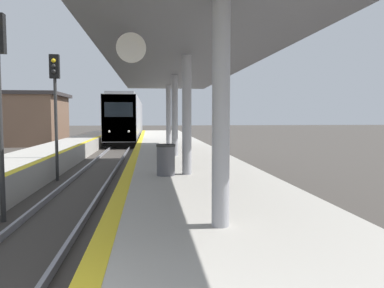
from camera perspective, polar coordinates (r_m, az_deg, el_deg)
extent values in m
cube|color=black|center=(40.37, -9.71, 1.04)|extent=(2.21, 21.51, 0.55)
cube|color=#99999E|center=(40.31, -9.74, 4.00)|extent=(2.60, 23.90, 3.62)
cube|color=gold|center=(28.47, -11.08, 3.90)|extent=(2.55, 0.16, 3.55)
cube|color=black|center=(28.41, -11.11, 5.18)|extent=(2.08, 0.06, 1.09)
cube|color=gray|center=(40.35, -9.78, 6.74)|extent=(2.21, 22.70, 0.24)
sphere|color=white|center=(28.50, -12.50, 1.88)|extent=(0.18, 0.18, 0.18)
sphere|color=white|center=(28.38, -9.63, 1.91)|extent=(0.18, 0.18, 0.18)
cylinder|color=#2D2D2D|center=(9.79, -27.15, 0.69)|extent=(0.12, 0.12, 3.93)
cylinder|color=#2D2D2D|center=(15.32, -19.99, 2.02)|extent=(0.12, 0.12, 3.93)
cube|color=black|center=(15.42, -20.22, 11.02)|extent=(0.36, 0.20, 0.90)
sphere|color=yellow|center=(15.32, -20.36, 11.83)|extent=(0.16, 0.16, 0.16)
sphere|color=black|center=(15.30, -20.34, 11.08)|extent=(0.16, 0.16, 0.16)
sphere|color=black|center=(15.27, -20.32, 10.32)|extent=(0.16, 0.16, 0.16)
cylinder|color=#99999E|center=(5.34, 4.43, 4.47)|extent=(0.25, 0.25, 3.22)
cylinder|color=#99999E|center=(10.18, -0.80, 4.37)|extent=(0.25, 0.25, 3.22)
cylinder|color=#99999E|center=(15.04, -2.65, 4.33)|extent=(0.25, 0.25, 3.22)
cylinder|color=#99999E|center=(19.91, -3.60, 4.31)|extent=(0.25, 0.25, 3.22)
cube|color=#515156|center=(12.73, -1.93, 12.07)|extent=(4.47, 19.52, 0.20)
cylinder|color=white|center=(7.32, -9.26, 14.28)|extent=(0.56, 0.04, 0.56)
cylinder|color=#4C4C51|center=(10.08, -4.01, -2.59)|extent=(0.49, 0.49, 0.78)
cylinder|color=#262626|center=(10.03, -4.02, -0.21)|extent=(0.51, 0.51, 0.06)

